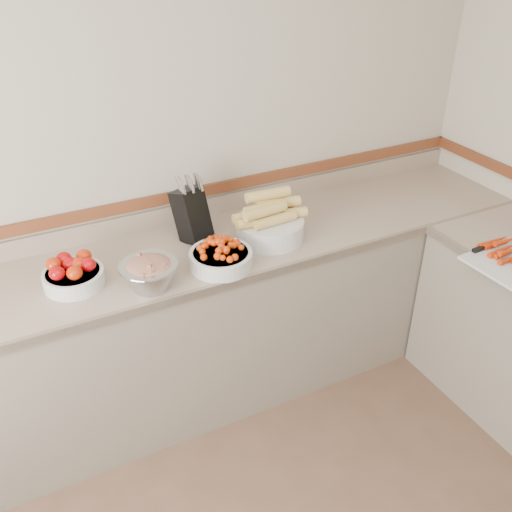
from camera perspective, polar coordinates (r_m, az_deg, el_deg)
name	(u,v)px	position (r m, az deg, el deg)	size (l,w,h in m)	color
back_wall	(129,157)	(2.83, -12.57, 9.67)	(4.00, 4.00, 0.00)	#B2A793
counter_back	(166,333)	(2.98, -8.96, -7.65)	(4.00, 0.65, 1.08)	gray
knife_block	(191,213)	(2.82, -6.48, 4.31)	(0.20, 0.21, 0.34)	black
tomato_bowl	(73,274)	(2.60, -17.83, -1.69)	(0.27, 0.27, 0.13)	silver
cherry_tomato_bowl	(221,256)	(2.61, -3.54, -0.01)	(0.29, 0.29, 0.16)	silver
corn_bowl	(270,223)	(2.82, 1.36, 3.31)	(0.38, 0.34, 0.25)	silver
rhubarb_bowl	(149,273)	(2.49, -10.61, -1.67)	(0.26, 0.26, 0.15)	#B2B2BA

